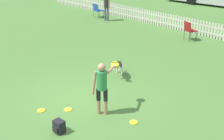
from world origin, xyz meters
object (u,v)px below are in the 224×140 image
at_px(frisbee_near_dog, 68,110).
at_px(handler_person, 103,83).
at_px(backpack_on_grass, 59,127).
at_px(spectator_standing, 107,5).
at_px(leaping_dog, 118,65).
at_px(folding_chair_green_right, 189,29).
at_px(frisbee_midfield, 41,111).
at_px(frisbee_near_handler, 134,122).
at_px(folding_chair_blue_left, 97,9).

bearing_deg(frisbee_near_dog, handler_person, 34.95).
distance_m(backpack_on_grass, spectator_standing, 11.04).
relative_size(leaping_dog, folding_chair_green_right, 1.19).
height_order(leaping_dog, frisbee_near_dog, leaping_dog).
xyz_separation_m(frisbee_midfield, spectator_standing, (-5.55, 8.41, 0.89)).
height_order(frisbee_midfield, folding_chair_green_right, folding_chair_green_right).
height_order(frisbee_near_handler, backpack_on_grass, backpack_on_grass).
bearing_deg(backpack_on_grass, spectator_standing, 127.84).
bearing_deg(handler_person, folding_chair_blue_left, 104.51).
bearing_deg(spectator_standing, frisbee_near_dog, 121.61).
relative_size(folding_chair_blue_left, folding_chair_green_right, 0.92).
bearing_deg(frisbee_near_handler, frisbee_midfield, -149.66).
distance_m(leaping_dog, frisbee_near_dog, 2.73).
xyz_separation_m(folding_chair_blue_left, folding_chair_green_right, (6.18, -0.01, 0.04)).
distance_m(handler_person, frisbee_near_handler, 1.36).
distance_m(leaping_dog, folding_chair_blue_left, 8.42).
bearing_deg(frisbee_near_dog, leaping_dog, 99.86).
bearing_deg(folding_chair_blue_left, spectator_standing, 177.96).
relative_size(handler_person, folding_chair_green_right, 1.68).
relative_size(frisbee_near_handler, spectator_standing, 0.15).
xyz_separation_m(frisbee_midfield, folding_chair_blue_left, (-6.44, 8.54, 0.49)).
xyz_separation_m(folding_chair_green_right, spectator_standing, (-5.28, -0.12, 0.35)).
xyz_separation_m(frisbee_near_handler, folding_chair_green_right, (-2.58, 7.17, 0.54)).
bearing_deg(folding_chair_green_right, handler_person, 122.82).
height_order(handler_person, folding_chair_green_right, handler_person).
distance_m(frisbee_near_dog, backpack_on_grass, 1.10).
bearing_deg(frisbee_midfield, frisbee_near_handler, 30.34).
bearing_deg(leaping_dog, frisbee_near_dog, 67.82).
bearing_deg(spectator_standing, folding_chair_green_right, 175.19).
bearing_deg(folding_chair_green_right, leaping_dog, 113.91).
bearing_deg(frisbee_near_handler, folding_chair_blue_left, 140.65).
bearing_deg(folding_chair_green_right, backpack_on_grass, 119.86).
relative_size(frisbee_midfield, folding_chair_green_right, 0.25).
distance_m(frisbee_near_handler, spectator_standing, 10.60).
bearing_deg(folding_chair_green_right, frisbee_midfield, 112.14).
bearing_deg(folding_chair_blue_left, handler_person, 142.86).
distance_m(folding_chair_blue_left, spectator_standing, 0.99).
xyz_separation_m(leaping_dog, folding_chair_blue_left, (-6.51, 5.34, 0.03)).
bearing_deg(leaping_dog, handler_person, 90.25).
bearing_deg(leaping_dog, folding_chair_blue_left, -71.40).
bearing_deg(leaping_dog, frisbee_near_handler, 108.65).
bearing_deg(spectator_standing, backpack_on_grass, 121.75).
height_order(frisbee_near_dog, frisbee_midfield, same).
distance_m(frisbee_near_handler, frisbee_midfield, 2.69).
bearing_deg(backpack_on_grass, leaping_dog, 108.16).
xyz_separation_m(frisbee_near_dog, folding_chair_blue_left, (-6.97, 7.99, 0.49)).
xyz_separation_m(leaping_dog, frisbee_midfield, (-0.07, -3.21, -0.46)).
xyz_separation_m(backpack_on_grass, spectator_standing, (-6.76, 8.70, 0.73)).
xyz_separation_m(frisbee_near_handler, folding_chair_blue_left, (-8.77, 7.19, 0.49)).
bearing_deg(frisbee_near_handler, handler_person, -167.40).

